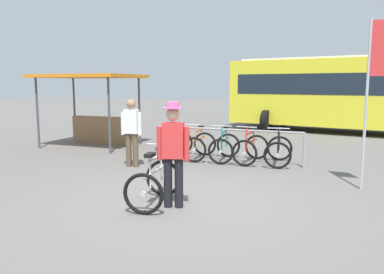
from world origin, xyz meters
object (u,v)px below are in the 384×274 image
racked_bike_lime (176,144)px  market_stall (96,103)px  racked_bike_red (251,148)px  racked_bike_orange (200,145)px  racked_bike_black (279,150)px  bus_distant (354,91)px  person_with_featured_bike (173,150)px  racked_bike_teal (225,147)px  banner_flag (376,72)px  pedestrian_with_backpack (132,128)px  featured_bicycle (156,175)px

racked_bike_lime → market_stall: market_stall is taller
racked_bike_red → racked_bike_orange: bearing=-178.7°
racked_bike_black → market_stall: size_ratio=0.37×
bus_distant → market_stall: bearing=-140.3°
person_with_featured_bike → bus_distant: bus_distant is taller
racked_bike_teal → banner_flag: banner_flag is taller
racked_bike_teal → person_with_featured_bike: 4.03m
pedestrian_with_backpack → bus_distant: bus_distant is taller
banner_flag → racked_bike_red: bearing=148.6°
person_with_featured_bike → banner_flag: banner_flag is taller
racked_bike_red → bus_distant: bus_distant is taller
bus_distant → racked_bike_orange: bearing=-117.2°
racked_bike_lime → market_stall: 3.61m
racked_bike_red → banner_flag: size_ratio=0.36×
banner_flag → bus_distant: bearing=91.7°
racked_bike_lime → market_stall: bearing=164.1°
racked_bike_teal → racked_bike_red: same height
featured_bicycle → pedestrian_with_backpack: 3.01m
featured_bicycle → bus_distant: 11.78m
racked_bike_black → pedestrian_with_backpack: size_ratio=0.72×
market_stall → racked_bike_black: bearing=-8.2°
featured_bicycle → pedestrian_with_backpack: pedestrian_with_backpack is taller
racked_bike_red → pedestrian_with_backpack: (-2.57, -1.56, 0.57)m
racked_bike_black → featured_bicycle: 4.12m
racked_bike_lime → person_with_featured_bike: (1.78, -3.93, 0.58)m
pedestrian_with_backpack → racked_bike_black: bearing=25.7°
person_with_featured_bike → featured_bicycle: bearing=162.4°
racked_bike_black → market_stall: (-6.13, 0.88, 1.03)m
racked_bike_orange → racked_bike_black: bearing=1.3°
racked_bike_black → banner_flag: bearing=-39.8°
featured_bicycle → racked_bike_lime: bearing=110.3°
racked_bike_orange → racked_bike_red: same height
racked_bike_orange → racked_bike_red: size_ratio=1.01×
racked_bike_red → banner_flag: bearing=-31.4°
racked_bike_black → person_with_featured_bike: (-1.02, -4.00, 0.58)m
person_with_featured_bike → market_stall: size_ratio=0.54×
racked_bike_orange → banner_flag: size_ratio=0.36×
person_with_featured_bike → banner_flag: bearing=37.8°
racked_bike_lime → featured_bicycle: size_ratio=0.91×
racked_bike_orange → banner_flag: (4.09, -1.61, 1.86)m
racked_bike_orange → racked_bike_red: (1.40, 0.03, -0.00)m
person_with_featured_bike → pedestrian_with_backpack: size_ratio=1.05×
banner_flag → market_stall: bearing=162.6°
pedestrian_with_backpack → market_stall: (-2.86, 2.46, 0.46)m
racked_bike_lime → pedestrian_with_backpack: bearing=-107.2°
racked_bike_orange → featured_bicycle: (0.71, -3.83, 0.12)m
racked_bike_lime → person_with_featured_bike: person_with_featured_bike is taller
bus_distant → featured_bicycle: bearing=-105.4°
racked_bike_lime → racked_bike_black: same height
pedestrian_with_backpack → market_stall: size_ratio=0.52×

